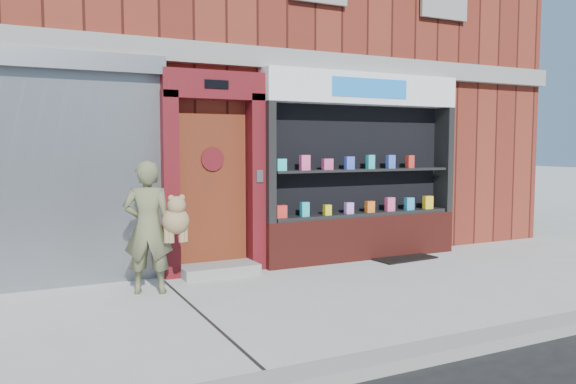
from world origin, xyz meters
TOP-DOWN VIEW (x-y plane):
  - ground at (0.00, 0.00)m, footprint 80.00×80.00m
  - curb at (0.00, -2.15)m, footprint 60.00×0.30m
  - building at (-0.00, 5.99)m, footprint 12.00×8.16m
  - shutter_bay at (-3.00, 1.93)m, footprint 3.10×0.30m
  - red_door_bay at (-0.75, 1.86)m, footprint 1.52×0.58m
  - pharmacy_bay at (1.75, 1.81)m, footprint 3.50×0.41m
  - woman at (-1.83, 1.11)m, footprint 0.83×0.64m
  - doormat at (2.32, 1.55)m, footprint 1.10×0.81m

SIDE VIEW (x-z plane):
  - ground at x=0.00m, z-range 0.00..0.00m
  - doormat at x=2.32m, z-range 0.00..0.03m
  - curb at x=0.00m, z-range 0.00..0.12m
  - woman at x=-1.83m, z-range 0.01..1.68m
  - pharmacy_bay at x=1.75m, z-range -0.13..2.87m
  - red_door_bay at x=-0.75m, z-range 0.01..2.91m
  - shutter_bay at x=-3.00m, z-range 0.20..3.24m
  - building at x=0.00m, z-range 0.00..8.00m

